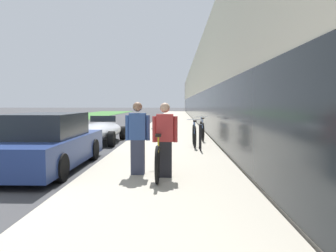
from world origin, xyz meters
TOP-DOWN VIEW (x-y plane):
  - sidewalk_slab at (4.90, 21.00)m, footprint 3.52×70.00m
  - storefront_facade at (11.70, 29.00)m, footprint 10.01×70.00m
  - lawn_strip at (-6.71, 25.00)m, footprint 6.33×70.00m
  - tandem_bicycle at (4.84, 2.35)m, footprint 0.52×2.71m
  - person_rider at (4.96, 2.00)m, footprint 0.52×0.21m
  - person_bystander at (4.36, 2.24)m, footprint 0.53×0.21m
  - bike_rack_hoop at (5.97, 5.95)m, footprint 0.05×0.60m
  - cruiser_bike_nearest at (5.82, 6.84)m, footprint 0.52×1.71m
  - cruiser_bike_middle at (6.25, 8.92)m, footprint 0.52×1.90m
  - parked_sedan_curbside at (1.92, 3.30)m, footprint 1.89×4.48m
  - vintage_roadster_curbside at (2.00, 8.72)m, footprint 1.68×4.38m

SIDE VIEW (x-z plane):
  - lawn_strip at x=-6.71m, z-range 0.00..0.03m
  - sidewalk_slab at x=4.90m, z-range 0.00..0.12m
  - vintage_roadster_curbside at x=2.00m, z-range -0.07..1.04m
  - tandem_bicycle at x=4.84m, z-range 0.05..0.98m
  - cruiser_bike_nearest at x=5.82m, z-range 0.04..0.99m
  - cruiser_bike_middle at x=6.25m, z-range 0.04..0.99m
  - bike_rack_hoop at x=5.97m, z-range 0.21..1.05m
  - parked_sedan_curbside at x=1.92m, z-range -0.06..1.34m
  - person_rider at x=4.96m, z-range 0.12..1.66m
  - person_bystander at x=4.36m, z-range 0.12..1.68m
  - storefront_facade at x=11.70m, z-range -0.01..5.76m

